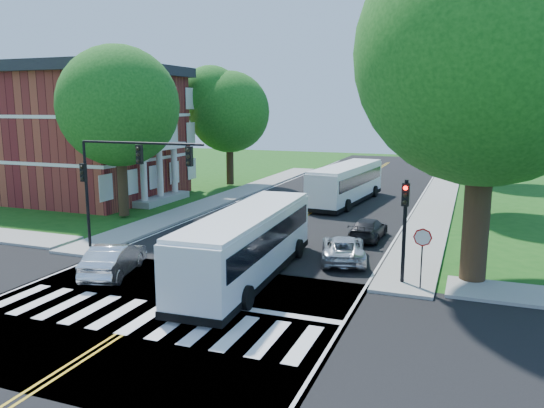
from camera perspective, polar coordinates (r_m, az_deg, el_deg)
The scene contains 24 objects.
ground at distance 20.48m, azimuth -12.69°, elevation -11.41°, with size 140.00×140.00×0.00m, color #184D13.
road at distance 36.19m, azimuth 3.16°, elevation -1.56°, with size 14.00×96.00×0.01m, color black.
cross_road at distance 20.47m, azimuth -12.69°, elevation -11.40°, with size 60.00×12.00×0.01m, color black.
center_line at distance 39.94m, azimuth 4.91°, elevation -0.42°, with size 0.36×70.00×0.01m, color gold.
edge_line_w at distance 42.28m, azimuth -3.99°, elevation 0.20°, with size 0.12×70.00×0.01m, color silver.
edge_line_e at distance 38.68m, azimuth 14.63°, elevation -1.09°, with size 0.12×70.00×0.01m, color silver.
crosswalk at distance 20.09m, azimuth -13.49°, elevation -11.84°, with size 12.60×3.00×0.01m, color silver.
stop_bar at distance 20.23m, azimuth -1.64°, elevation -11.37°, with size 6.60×0.40×0.01m, color silver.
sidewalk_nw at distance 45.57m, azimuth -4.12°, elevation 1.02°, with size 2.60×40.00×0.15m, color gray.
sidewalk_ne at distance 41.49m, azimuth 17.16°, elevation -0.36°, with size 2.60×40.00×0.15m, color gray.
tree_ne_big at distance 23.83m, azimuth 22.22°, elevation 14.73°, with size 10.80×10.80×14.91m.
tree_west_near at distance 37.11m, azimuth -16.17°, elevation 10.05°, with size 8.00×8.00×11.40m.
tree_west_far at distance 50.63m, azimuth -4.62°, elevation 9.83°, with size 7.60×7.60×10.67m.
tree_east_mid at distance 39.75m, azimuth 22.35°, elevation 10.17°, with size 8.40×8.40×11.93m.
tree_east_far at distance 55.77m, azimuth 22.97°, elevation 8.97°, with size 7.20×7.20×10.34m.
brick_building at distance 48.46m, azimuth -21.75°, elevation 7.24°, with size 20.00×13.00×10.80m.
signal_nw at distance 27.85m, azimuth -15.86°, elevation 3.56°, with size 7.15×0.46×5.66m.
signal_ne at distance 22.78m, azimuth 14.09°, elevation -1.44°, with size 0.30×0.46×4.40m.
stop_sign at distance 22.47m, azimuth 15.87°, elevation -4.13°, with size 0.76×0.08×2.53m.
bus_lead at distance 23.43m, azimuth -2.60°, elevation -4.21°, with size 3.25×11.80×3.02m.
bus_follow at distance 42.17m, azimuth 8.03°, elevation 2.27°, with size 3.64×11.76×2.99m.
hatchback at distance 25.06m, azimuth -16.61°, elevation -5.72°, with size 1.54×4.43×1.46m, color silver.
suv at distance 26.46m, azimuth 7.68°, elevation -4.75°, with size 2.07×4.49×1.25m, color silver.
dark_sedan at distance 30.92m, azimuth 10.31°, elevation -2.65°, with size 1.68×4.12×1.20m, color black.
Camera 1 is at (10.70, -15.74, 7.55)m, focal length 35.00 mm.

